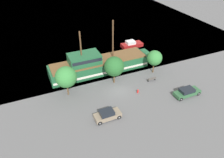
{
  "coord_description": "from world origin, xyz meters",
  "views": [
    {
      "loc": [
        -13.69,
        -28.2,
        23.36
      ],
      "look_at": [
        -0.39,
        2.0,
        1.2
      ],
      "focal_mm": 35.0,
      "sensor_mm": 36.0,
      "label": 1
    }
  ],
  "objects_px": {
    "parked_car_curb_front": "(107,115)",
    "bench_promenade_east": "(152,79)",
    "parked_car_curb_mid": "(187,92)",
    "fire_hydrant": "(138,91)",
    "pirate_ship": "(98,64)",
    "moored_boat_dockside": "(132,44)"
  },
  "relations": [
    {
      "from": "parked_car_curb_front",
      "to": "bench_promenade_east",
      "type": "height_order",
      "value": "parked_car_curb_front"
    },
    {
      "from": "pirate_ship",
      "to": "parked_car_curb_front",
      "type": "bearing_deg",
      "value": -104.87
    },
    {
      "from": "moored_boat_dockside",
      "to": "parked_car_curb_front",
      "type": "bearing_deg",
      "value": -126.15
    },
    {
      "from": "parked_car_curb_front",
      "to": "fire_hydrant",
      "type": "xyz_separation_m",
      "value": [
        7.32,
        3.66,
        -0.33
      ]
    },
    {
      "from": "fire_hydrant",
      "to": "moored_boat_dockside",
      "type": "bearing_deg",
      "value": 65.39
    },
    {
      "from": "pirate_ship",
      "to": "moored_boat_dockside",
      "type": "xyz_separation_m",
      "value": [
        11.6,
        7.39,
        -0.98
      ]
    },
    {
      "from": "fire_hydrant",
      "to": "parked_car_curb_mid",
      "type": "bearing_deg",
      "value": -28.19
    },
    {
      "from": "pirate_ship",
      "to": "parked_car_curb_front",
      "type": "relative_size",
      "value": 5.23
    },
    {
      "from": "parked_car_curb_front",
      "to": "parked_car_curb_mid",
      "type": "relative_size",
      "value": 0.86
    },
    {
      "from": "pirate_ship",
      "to": "parked_car_curb_mid",
      "type": "distance_m",
      "value": 17.6
    },
    {
      "from": "parked_car_curb_front",
      "to": "parked_car_curb_mid",
      "type": "height_order",
      "value": "parked_car_curb_front"
    },
    {
      "from": "parked_car_curb_front",
      "to": "parked_car_curb_mid",
      "type": "xyz_separation_m",
      "value": [
        14.67,
        -0.28,
        -0.04
      ]
    },
    {
      "from": "moored_boat_dockside",
      "to": "fire_hydrant",
      "type": "height_order",
      "value": "moored_boat_dockside"
    },
    {
      "from": "moored_boat_dockside",
      "to": "fire_hydrant",
      "type": "xyz_separation_m",
      "value": [
        -7.82,
        -17.06,
        -0.18
      ]
    },
    {
      "from": "parked_car_curb_front",
      "to": "fire_hydrant",
      "type": "bearing_deg",
      "value": 26.57
    },
    {
      "from": "pirate_ship",
      "to": "moored_boat_dockside",
      "type": "relative_size",
      "value": 4.01
    },
    {
      "from": "pirate_ship",
      "to": "parked_car_curb_front",
      "type": "xyz_separation_m",
      "value": [
        -3.54,
        -13.33,
        -0.83
      ]
    },
    {
      "from": "parked_car_curb_mid",
      "to": "bench_promenade_east",
      "type": "xyz_separation_m",
      "value": [
        -3.11,
        6.16,
        -0.27
      ]
    },
    {
      "from": "parked_car_curb_front",
      "to": "pirate_ship",
      "type": "bearing_deg",
      "value": 75.13
    },
    {
      "from": "moored_boat_dockside",
      "to": "fire_hydrant",
      "type": "bearing_deg",
      "value": -114.61
    },
    {
      "from": "parked_car_curb_front",
      "to": "bench_promenade_east",
      "type": "distance_m",
      "value": 12.97
    },
    {
      "from": "parked_car_curb_front",
      "to": "parked_car_curb_mid",
      "type": "distance_m",
      "value": 14.67
    }
  ]
}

